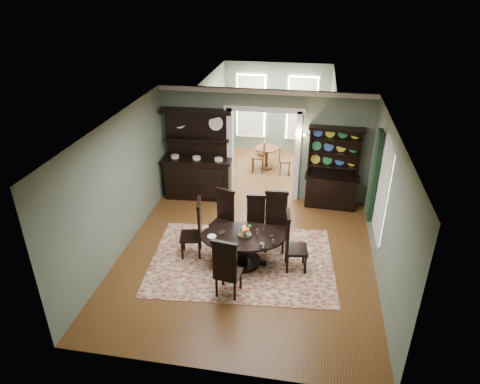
# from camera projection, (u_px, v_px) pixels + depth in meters

# --- Properties ---
(room) EXTENTS (5.51, 6.01, 3.01)m
(room) POSITION_uv_depth(u_px,v_px,m) (246.00, 194.00, 8.66)
(room) COLOR brown
(room) RESTS_ON ground
(parlor) EXTENTS (3.51, 3.50, 3.01)m
(parlor) POSITION_uv_depth(u_px,v_px,m) (273.00, 116.00, 13.49)
(parlor) COLOR brown
(parlor) RESTS_ON ground
(doorway_trim) EXTENTS (2.08, 0.25, 2.57)m
(doorway_trim) POSITION_uv_depth(u_px,v_px,m) (264.00, 141.00, 11.23)
(doorway_trim) COLOR silver
(doorway_trim) RESTS_ON floor
(right_window) EXTENTS (0.15, 1.47, 2.12)m
(right_window) POSITION_uv_depth(u_px,v_px,m) (379.00, 184.00, 9.02)
(right_window) COLOR white
(right_window) RESTS_ON wall_right
(wall_sconce) EXTENTS (0.27, 0.21, 0.21)m
(wall_sconce) POSITION_uv_depth(u_px,v_px,m) (301.00, 135.00, 10.83)
(wall_sconce) COLOR gold
(wall_sconce) RESTS_ON back_wall_right
(rug) EXTENTS (4.11, 3.08, 0.01)m
(rug) POSITION_uv_depth(u_px,v_px,m) (242.00, 261.00, 9.27)
(rug) COLOR maroon
(rug) RESTS_ON floor
(dining_table) EXTENTS (1.89, 1.82, 0.70)m
(dining_table) POSITION_uv_depth(u_px,v_px,m) (243.00, 244.00, 8.99)
(dining_table) COLOR black
(dining_table) RESTS_ON rug
(centerpiece) EXTENTS (1.43, 0.92, 0.24)m
(centerpiece) POSITION_uv_depth(u_px,v_px,m) (245.00, 233.00, 8.85)
(centerpiece) COLOR silver
(centerpiece) RESTS_ON dining_table
(chair_far_left) EXTENTS (0.57, 0.55, 1.24)m
(chair_far_left) POSITION_uv_depth(u_px,v_px,m) (224.00, 214.00, 9.78)
(chair_far_left) COLOR black
(chair_far_left) RESTS_ON rug
(chair_far_mid) EXTENTS (0.47, 0.45, 1.16)m
(chair_far_mid) POSITION_uv_depth(u_px,v_px,m) (256.00, 218.00, 9.69)
(chair_far_mid) COLOR black
(chair_far_mid) RESTS_ON rug
(chair_far_right) EXTENTS (0.52, 0.50, 1.36)m
(chair_far_right) POSITION_uv_depth(u_px,v_px,m) (276.00, 219.00, 9.47)
(chair_far_right) COLOR black
(chair_far_right) RESTS_ON rug
(chair_end_left) EXTENTS (0.56, 0.58, 1.34)m
(chair_end_left) POSITION_uv_depth(u_px,v_px,m) (196.00, 227.00, 9.17)
(chair_end_left) COLOR black
(chair_end_left) RESTS_ON rug
(chair_end_right) EXTENTS (0.53, 0.55, 1.33)m
(chair_end_right) POSITION_uv_depth(u_px,v_px,m) (291.00, 240.00, 8.74)
(chair_end_right) COLOR black
(chair_end_right) RESTS_ON rug
(chair_near) EXTENTS (0.55, 0.52, 1.31)m
(chair_near) POSITION_uv_depth(u_px,v_px,m) (226.00, 267.00, 7.95)
(chair_near) COLOR black
(chair_near) RESTS_ON rug
(sideboard) EXTENTS (1.90, 0.79, 2.44)m
(sideboard) POSITION_uv_depth(u_px,v_px,m) (198.00, 167.00, 11.59)
(sideboard) COLOR black
(sideboard) RESTS_ON floor
(welsh_dresser) EXTENTS (1.41, 0.57, 2.17)m
(welsh_dresser) POSITION_uv_depth(u_px,v_px,m) (332.00, 179.00, 11.13)
(welsh_dresser) COLOR black
(welsh_dresser) RESTS_ON floor
(parlor_table) EXTENTS (0.74, 0.74, 0.68)m
(parlor_table) POSITION_uv_depth(u_px,v_px,m) (267.00, 155.00, 13.47)
(parlor_table) COLOR #523117
(parlor_table) RESTS_ON parlor_floor
(parlor_chair_left) EXTENTS (0.43, 0.43, 1.03)m
(parlor_chair_left) POSITION_uv_depth(u_px,v_px,m) (260.00, 155.00, 13.17)
(parlor_chair_left) COLOR #523117
(parlor_chair_left) RESTS_ON parlor_floor
(parlor_chair_right) EXTENTS (0.40, 0.39, 0.93)m
(parlor_chair_right) POSITION_uv_depth(u_px,v_px,m) (283.00, 159.00, 13.05)
(parlor_chair_right) COLOR #523117
(parlor_chair_right) RESTS_ON parlor_floor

